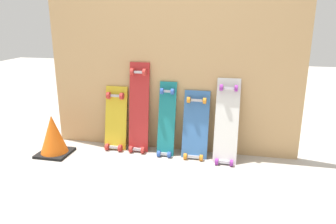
% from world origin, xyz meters
% --- Properties ---
extents(ground_plane, '(12.00, 12.00, 0.00)m').
position_xyz_m(ground_plane, '(0.00, 0.00, 0.00)').
color(ground_plane, '#B2AAA0').
extents(plywood_wall_panel, '(2.37, 0.04, 1.56)m').
position_xyz_m(plywood_wall_panel, '(0.00, 0.07, 0.78)').
color(plywood_wall_panel, tan).
rests_on(plywood_wall_panel, ground).
extents(skateboard_yellow, '(0.22, 0.20, 0.67)m').
position_xyz_m(skateboard_yellow, '(-0.53, -0.03, 0.27)').
color(skateboard_yellow, gold).
rests_on(skateboard_yellow, ground).
extents(skateboard_red, '(0.19, 0.20, 0.91)m').
position_xyz_m(skateboard_red, '(-0.29, -0.03, 0.39)').
color(skateboard_red, '#B22626').
rests_on(skateboard_red, ground).
extents(skateboard_teal, '(0.16, 0.23, 0.75)m').
position_xyz_m(skateboard_teal, '(-0.02, -0.05, 0.30)').
color(skateboard_teal, '#197A7F').
rests_on(skateboard_teal, ground).
extents(skateboard_blue, '(0.24, 0.24, 0.68)m').
position_xyz_m(skateboard_blue, '(0.26, -0.06, 0.27)').
color(skateboard_blue, '#386BAD').
rests_on(skateboard_blue, ground).
extents(skateboard_white, '(0.21, 0.29, 0.80)m').
position_xyz_m(skateboard_white, '(0.53, -0.08, 0.33)').
color(skateboard_white, silver).
rests_on(skateboard_white, ground).
extents(traffic_cone, '(0.29, 0.29, 0.38)m').
position_xyz_m(traffic_cone, '(-1.05, -0.32, 0.19)').
color(traffic_cone, black).
rests_on(traffic_cone, ground).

